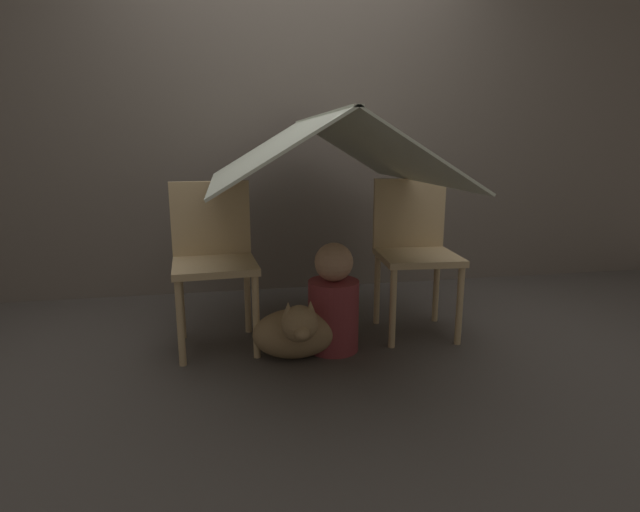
% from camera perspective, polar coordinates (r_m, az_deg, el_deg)
% --- Properties ---
extents(ground_plane, '(8.80, 8.80, 0.00)m').
position_cam_1_polar(ground_plane, '(2.71, 0.54, -10.64)').
color(ground_plane, '#47423D').
extents(wall_back, '(7.00, 0.05, 2.50)m').
position_cam_1_polar(wall_back, '(3.68, -3.16, 15.49)').
color(wall_back, '#6B6056').
rests_on(wall_back, ground_plane).
extents(chair_left, '(0.46, 0.46, 0.88)m').
position_cam_1_polar(chair_left, '(2.71, -12.07, 0.17)').
color(chair_left, '#D1B27F').
rests_on(chair_left, ground_plane).
extents(chair_right, '(0.45, 0.45, 0.88)m').
position_cam_1_polar(chair_right, '(2.90, 10.72, 1.06)').
color(chair_right, '#D1B27F').
rests_on(chair_right, ground_plane).
extents(sheet_canopy, '(1.12, 1.55, 0.34)m').
position_cam_1_polar(sheet_canopy, '(2.62, 0.00, 12.15)').
color(sheet_canopy, silver).
extents(person_front, '(0.27, 0.27, 0.58)m').
position_cam_1_polar(person_front, '(2.63, 1.54, -5.40)').
color(person_front, maroon).
rests_on(person_front, ground_plane).
extents(dog, '(0.43, 0.42, 0.35)m').
position_cam_1_polar(dog, '(2.54, -2.76, -8.60)').
color(dog, '#9E7F56').
rests_on(dog, ground_plane).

